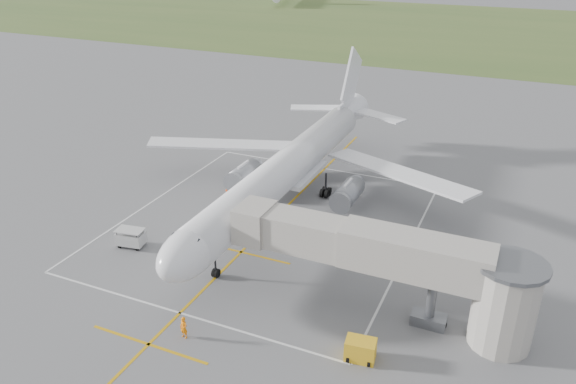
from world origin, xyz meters
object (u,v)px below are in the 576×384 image
at_px(gpu_unit, 360,350).
at_px(jet_bridge, 404,265).
at_px(baggage_cart, 131,238).
at_px(ramp_worker_wing, 228,190).
at_px(airliner, 288,168).
at_px(ramp_worker_nose, 184,328).

bearing_deg(gpu_unit, jet_bridge, 69.84).
bearing_deg(gpu_unit, baggage_cart, 159.32).
bearing_deg(ramp_worker_wing, baggage_cart, 133.05).
height_order(jet_bridge, ramp_worker_wing, jet_bridge).
height_order(airliner, ramp_worker_wing, airliner).
bearing_deg(ramp_worker_nose, gpu_unit, 22.32).
relative_size(airliner, gpu_unit, 20.81).
height_order(baggage_cart, ramp_worker_nose, baggage_cart).
distance_m(airliner, jet_bridge, 21.22).
xyz_separation_m(gpu_unit, ramp_worker_wing, (-21.34, 19.13, 0.11)).
xyz_separation_m(airliner, gpu_unit, (14.39, -19.95, -3.62)).
bearing_deg(airliner, ramp_worker_nose, -85.17).
relative_size(jet_bridge, ramp_worker_wing, 13.27).
bearing_deg(airliner, ramp_worker_wing, -173.32).
distance_m(airliner, gpu_unit, 24.86).
xyz_separation_m(airliner, baggage_cart, (-9.95, -14.04, -3.48)).
bearing_deg(baggage_cart, jet_bridge, -9.28).
bearing_deg(gpu_unit, ramp_worker_wing, 131.09).
bearing_deg(baggage_cart, airliner, 45.86).
relative_size(baggage_cart, ramp_worker_nose, 1.58).
height_order(gpu_unit, ramp_worker_wing, ramp_worker_wing).
distance_m(airliner, baggage_cart, 17.56).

